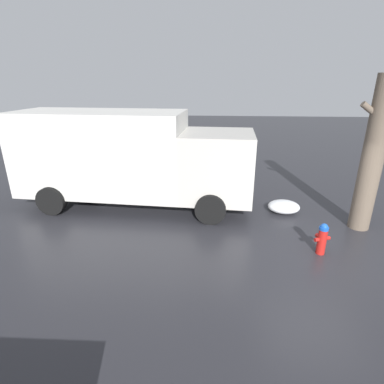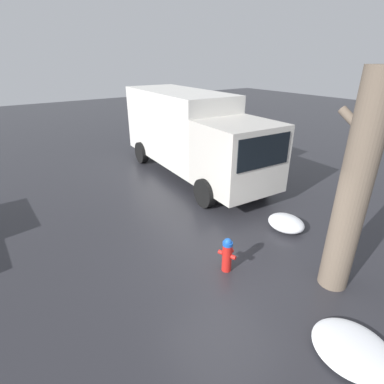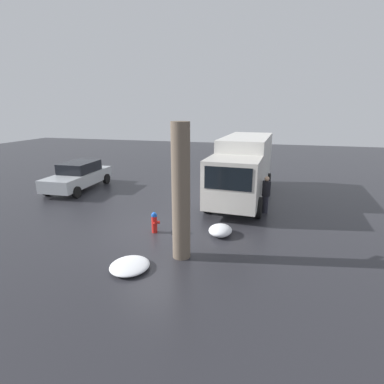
{
  "view_description": "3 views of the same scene",
  "coord_description": "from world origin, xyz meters",
  "px_view_note": "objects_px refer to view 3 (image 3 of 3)",
  "views": [
    {
      "loc": [
        2.65,
        6.52,
        3.96
      ],
      "look_at": [
        3.24,
        -1.51,
        0.94
      ],
      "focal_mm": 28.0,
      "sensor_mm": 36.0,
      "label": 1
    },
    {
      "loc": [
        -3.87,
        3.6,
        4.23
      ],
      "look_at": [
        2.21,
        -0.63,
        0.88
      ],
      "focal_mm": 28.0,
      "sensor_mm": 36.0,
      "label": 2
    },
    {
      "loc": [
        -9.66,
        -3.98,
        4.49
      ],
      "look_at": [
        3.1,
        -0.63,
        0.77
      ],
      "focal_mm": 28.0,
      "sensor_mm": 36.0,
      "label": 3
    }
  ],
  "objects_px": {
    "fire_hydrant": "(154,222)",
    "tree_trunk": "(181,193)",
    "delivery_truck": "(243,166)",
    "parked_car": "(79,176)",
    "pedestrian": "(266,193)"
  },
  "relations": [
    {
      "from": "parked_car",
      "to": "delivery_truck",
      "type": "bearing_deg",
      "value": -177.73
    },
    {
      "from": "fire_hydrant",
      "to": "parked_car",
      "type": "height_order",
      "value": "parked_car"
    },
    {
      "from": "tree_trunk",
      "to": "delivery_truck",
      "type": "bearing_deg",
      "value": -9.9
    },
    {
      "from": "delivery_truck",
      "to": "fire_hydrant",
      "type": "bearing_deg",
      "value": 66.53
    },
    {
      "from": "tree_trunk",
      "to": "delivery_truck",
      "type": "relative_size",
      "value": 0.54
    },
    {
      "from": "fire_hydrant",
      "to": "pedestrian",
      "type": "xyz_separation_m",
      "value": [
        3.28,
        -3.92,
        0.49
      ]
    },
    {
      "from": "delivery_truck",
      "to": "pedestrian",
      "type": "xyz_separation_m",
      "value": [
        -2.06,
        -1.21,
        -0.76
      ]
    },
    {
      "from": "fire_hydrant",
      "to": "tree_trunk",
      "type": "bearing_deg",
      "value": -65.54
    },
    {
      "from": "tree_trunk",
      "to": "delivery_truck",
      "type": "distance_m",
      "value": 7.0
    },
    {
      "from": "fire_hydrant",
      "to": "parked_car",
      "type": "xyz_separation_m",
      "value": [
        4.74,
        6.47,
        0.37
      ]
    },
    {
      "from": "fire_hydrant",
      "to": "tree_trunk",
      "type": "distance_m",
      "value": 2.73
    },
    {
      "from": "fire_hydrant",
      "to": "tree_trunk",
      "type": "height_order",
      "value": "tree_trunk"
    },
    {
      "from": "fire_hydrant",
      "to": "delivery_truck",
      "type": "relative_size",
      "value": 0.11
    },
    {
      "from": "fire_hydrant",
      "to": "parked_car",
      "type": "distance_m",
      "value": 8.02
    },
    {
      "from": "tree_trunk",
      "to": "delivery_truck",
      "type": "height_order",
      "value": "tree_trunk"
    }
  ]
}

